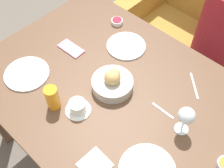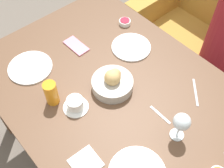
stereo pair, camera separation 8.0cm
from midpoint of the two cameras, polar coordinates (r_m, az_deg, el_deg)
name	(u,v)px [view 1 (the left image)]	position (r m, az deg, el deg)	size (l,w,h in m)	color
ground_plane	(115,154)	(2.07, -0.51, -14.08)	(10.00, 10.00, 0.00)	#6B6056
dining_table	(116,101)	(1.47, -0.70, -3.54)	(1.43, 1.00, 0.78)	brown
couch	(223,56)	(2.32, 20.65, 5.23)	(1.59, 0.70, 0.87)	#B28938
seated_person	(218,49)	(2.08, 19.69, 6.77)	(0.36, 0.47, 1.19)	#23232D
bread_basket	(112,83)	(1.37, -1.64, 0.23)	(0.20, 0.20, 0.12)	#B2ADA3
plate_near_left	(27,74)	(1.52, -18.38, 1.94)	(0.23, 0.23, 0.01)	white
plate_far_center	(126,46)	(1.58, 1.43, 7.70)	(0.22, 0.22, 0.01)	white
juice_glass	(52,98)	(1.32, -13.72, -2.82)	(0.06, 0.06, 0.13)	orange
wine_glass	(186,116)	(1.21, 13.02, -6.51)	(0.08, 0.08, 0.16)	silver
coffee_cup	(78,107)	(1.32, -8.74, -4.73)	(0.12, 0.12, 0.06)	white
jam_bowl_berry	(117,21)	(1.72, -0.35, 12.55)	(0.07, 0.07, 0.03)	white
knife_silver	(194,86)	(1.45, 14.85, -0.38)	(0.13, 0.12, 0.00)	#B7B7BC
spoon_coffee	(163,111)	(1.34, 8.58, -5.45)	(0.12, 0.01, 0.00)	#B7B7BC
napkin	(95,165)	(1.21, -5.50, -16.09)	(0.12, 0.12, 0.00)	white
cell_phone	(71,48)	(1.59, -9.78, 7.07)	(0.15, 0.08, 0.01)	pink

